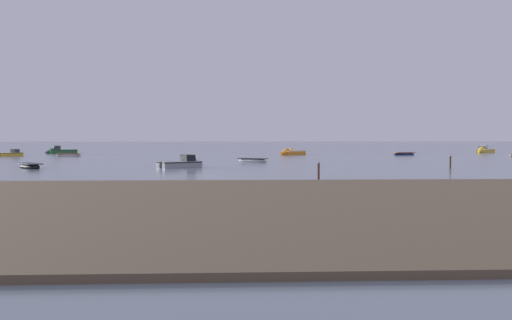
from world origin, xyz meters
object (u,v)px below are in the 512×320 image
at_px(motorboat_moored_3, 58,152).
at_px(mooring_post_near, 450,162).
at_px(motorboat_moored_6, 290,153).
at_px(motorboat_moored_0, 484,151).
at_px(rowboat_moored_5, 404,154).
at_px(mooring_post_left, 319,171).
at_px(rowboat_moored_2, 69,155).
at_px(motorboat_moored_1, 186,164).
at_px(motorboat_moored_2, 14,154).
at_px(rowboat_moored_3, 253,160).
at_px(rowboat_moored_4, 30,166).

distance_m(motorboat_moored_3, mooring_post_near, 84.42).
bearing_deg(motorboat_moored_6, motorboat_moored_0, 152.47).
height_order(rowboat_moored_5, mooring_post_left, mooring_post_left).
height_order(motorboat_moored_0, rowboat_moored_2, motorboat_moored_0).
bearing_deg(motorboat_moored_1, rowboat_moored_2, 84.32).
height_order(motorboat_moored_1, rowboat_moored_2, motorboat_moored_1).
relative_size(motorboat_moored_0, motorboat_moored_1, 1.07).
bearing_deg(motorboat_moored_1, mooring_post_left, -94.45).
xyz_separation_m(motorboat_moored_2, mooring_post_left, (43.68, -62.19, 0.38)).
distance_m(motorboat_moored_0, motorboat_moored_1, 84.37).
relative_size(motorboat_moored_1, rowboat_moored_3, 1.25).
distance_m(rowboat_moored_3, rowboat_moored_4, 29.08).
relative_size(motorboat_moored_1, rowboat_moored_5, 1.13).
relative_size(rowboat_moored_2, mooring_post_left, 2.88).
distance_m(motorboat_moored_2, motorboat_moored_3, 16.77).
height_order(mooring_post_near, mooring_post_left, mooring_post_near).
xyz_separation_m(motorboat_moored_1, rowboat_moored_4, (-16.45, -1.01, -0.11)).
xyz_separation_m(motorboat_moored_3, mooring_post_left, (40.41, -78.64, 0.30)).
relative_size(rowboat_moored_3, mooring_post_left, 2.92).
height_order(motorboat_moored_3, motorboat_moored_6, motorboat_moored_3).
bearing_deg(motorboat_moored_3, motorboat_moored_2, 51.50).
bearing_deg(rowboat_moored_5, mooring_post_left, -135.98).
height_order(motorboat_moored_0, rowboat_moored_3, motorboat_moored_0).
bearing_deg(motorboat_moored_2, motorboat_moored_6, -45.96).
height_order(motorboat_moored_3, mooring_post_left, motorboat_moored_3).
bearing_deg(rowboat_moored_2, mooring_post_near, 136.57).
distance_m(rowboat_moored_4, mooring_post_left, 33.83).
distance_m(mooring_post_near, mooring_post_left, 23.07).
bearing_deg(motorboat_moored_6, rowboat_moored_3, 30.47).
distance_m(motorboat_moored_1, rowboat_moored_2, 47.26).
height_order(motorboat_moored_1, motorboat_moored_6, motorboat_moored_1).
bearing_deg(rowboat_moored_5, motorboat_moored_0, 12.71).
bearing_deg(rowboat_moored_5, motorboat_moored_3, 143.29).
xyz_separation_m(rowboat_moored_2, motorboat_moored_3, (-6.23, 17.13, 0.17)).
distance_m(rowboat_moored_2, rowboat_moored_4, 42.93).
relative_size(rowboat_moored_4, mooring_post_left, 3.18).
bearing_deg(motorboat_moored_0, motorboat_moored_2, -35.49).
bearing_deg(motorboat_moored_2, rowboat_moored_5, -50.32).
bearing_deg(mooring_post_left, motorboat_moored_3, 117.20).
relative_size(rowboat_moored_2, rowboat_moored_5, 0.89).
relative_size(rowboat_moored_3, mooring_post_near, 2.85).
xyz_separation_m(motorboat_moored_6, rowboat_moored_4, (-32.86, -48.32, -0.08)).
relative_size(motorboat_moored_3, rowboat_moored_4, 1.35).
relative_size(motorboat_moored_1, motorboat_moored_3, 0.85).
relative_size(motorboat_moored_1, rowboat_moored_4, 1.15).
distance_m(motorboat_moored_0, rowboat_moored_5, 27.23).
height_order(rowboat_moored_2, rowboat_moored_4, rowboat_moored_4).
bearing_deg(motorboat_moored_2, motorboat_moored_0, -40.52).
bearing_deg(rowboat_moored_5, rowboat_moored_2, 158.25).
bearing_deg(motorboat_moored_3, rowboat_moored_3, 102.80).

